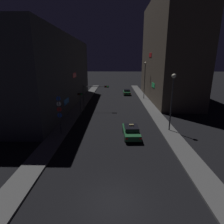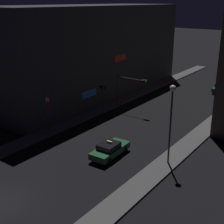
{
  "view_description": "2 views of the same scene",
  "coord_description": "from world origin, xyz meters",
  "px_view_note": "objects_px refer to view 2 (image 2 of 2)",
  "views": [
    {
      "loc": [
        0.06,
        -9.82,
        8.86
      ],
      "look_at": [
        -0.39,
        15.45,
        1.74
      ],
      "focal_mm": 29.2,
      "sensor_mm": 36.0,
      "label": 1
    },
    {
      "loc": [
        18.1,
        -11.01,
        14.04
      ],
      "look_at": [
        -0.32,
        14.11,
        2.99
      ],
      "focal_mm": 50.8,
      "sensor_mm": 36.0,
      "label": 2
    }
  ],
  "objects_px": {
    "traffic_light_overhead": "(129,86)",
    "taxi": "(110,149)",
    "sign_pole_left": "(48,109)",
    "traffic_light_left_kerb": "(103,94)",
    "far_car": "(222,88)",
    "street_lamp_near_block": "(171,110)"
  },
  "relations": [
    {
      "from": "traffic_light_overhead",
      "to": "traffic_light_left_kerb",
      "type": "height_order",
      "value": "traffic_light_overhead"
    },
    {
      "from": "traffic_light_overhead",
      "to": "street_lamp_near_block",
      "type": "distance_m",
      "value": 14.96
    },
    {
      "from": "far_car",
      "to": "traffic_light_overhead",
      "type": "distance_m",
      "value": 18.11
    },
    {
      "from": "traffic_light_left_kerb",
      "to": "far_car",
      "type": "bearing_deg",
      "value": 65.77
    },
    {
      "from": "traffic_light_left_kerb",
      "to": "sign_pole_left",
      "type": "relative_size",
      "value": 0.82
    },
    {
      "from": "sign_pole_left",
      "to": "street_lamp_near_block",
      "type": "distance_m",
      "value": 13.98
    },
    {
      "from": "taxi",
      "to": "sign_pole_left",
      "type": "distance_m",
      "value": 8.87
    },
    {
      "from": "street_lamp_near_block",
      "to": "sign_pole_left",
      "type": "bearing_deg",
      "value": -173.52
    },
    {
      "from": "sign_pole_left",
      "to": "traffic_light_overhead",
      "type": "bearing_deg",
      "value": 76.4
    },
    {
      "from": "far_car",
      "to": "sign_pole_left",
      "type": "height_order",
      "value": "sign_pole_left"
    },
    {
      "from": "traffic_light_left_kerb",
      "to": "sign_pole_left",
      "type": "bearing_deg",
      "value": -96.24
    },
    {
      "from": "sign_pole_left",
      "to": "street_lamp_near_block",
      "type": "height_order",
      "value": "street_lamp_near_block"
    },
    {
      "from": "taxi",
      "to": "traffic_light_left_kerb",
      "type": "relative_size",
      "value": 1.16
    },
    {
      "from": "sign_pole_left",
      "to": "taxi",
      "type": "bearing_deg",
      "value": -2.57
    },
    {
      "from": "traffic_light_overhead",
      "to": "sign_pole_left",
      "type": "relative_size",
      "value": 0.99
    },
    {
      "from": "taxi",
      "to": "sign_pole_left",
      "type": "height_order",
      "value": "sign_pole_left"
    },
    {
      "from": "traffic_light_left_kerb",
      "to": "street_lamp_near_block",
      "type": "bearing_deg",
      "value": -28.27
    },
    {
      "from": "sign_pole_left",
      "to": "traffic_light_left_kerb",
      "type": "bearing_deg",
      "value": 83.76
    },
    {
      "from": "traffic_light_overhead",
      "to": "street_lamp_near_block",
      "type": "xyz_separation_m",
      "value": [
        10.89,
        -10.11,
        1.71
      ]
    },
    {
      "from": "traffic_light_overhead",
      "to": "taxi",
      "type": "bearing_deg",
      "value": -64.46
    },
    {
      "from": "traffic_light_left_kerb",
      "to": "street_lamp_near_block",
      "type": "relative_size",
      "value": 0.54
    },
    {
      "from": "taxi",
      "to": "traffic_light_overhead",
      "type": "xyz_separation_m",
      "value": [
        -5.76,
        12.06,
        2.72
      ]
    }
  ]
}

